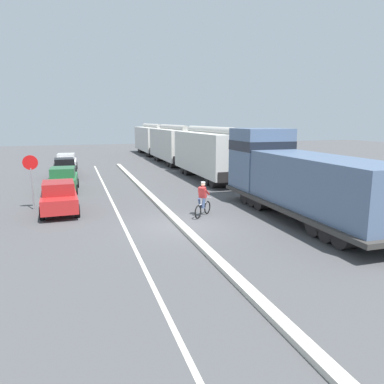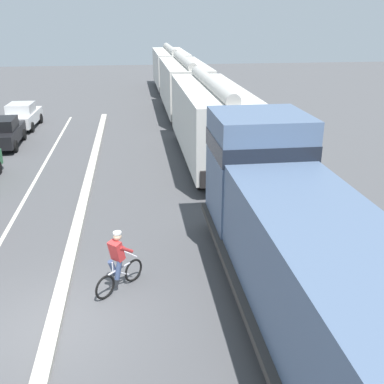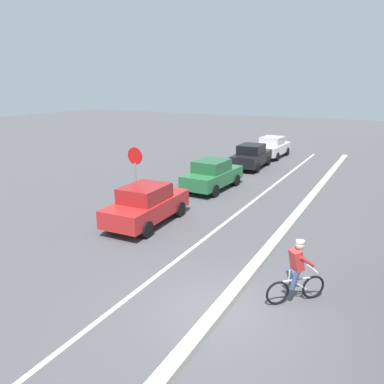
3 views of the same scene
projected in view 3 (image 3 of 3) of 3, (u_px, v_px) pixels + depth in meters
ground_plane at (219, 311)px, 9.38m from camera, size 120.00×120.00×0.00m
median_curb at (284, 230)px, 14.43m from camera, size 0.36×36.00×0.16m
lane_stripe at (227, 221)px, 15.55m from camera, size 0.14×36.00×0.01m
parked_car_red at (147, 204)px, 15.15m from camera, size 1.96×4.26×1.62m
parked_car_green at (212, 175)px, 20.20m from camera, size 1.98×4.27×1.62m
parked_car_black at (251, 156)px, 25.46m from camera, size 1.95×4.26×1.62m
parked_car_white at (272, 147)px, 29.25m from camera, size 1.92×4.25×1.62m
cyclist at (296, 273)px, 9.59m from camera, size 1.25×1.25×1.71m
stop_sign at (135, 167)px, 16.37m from camera, size 0.76×0.08×2.88m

